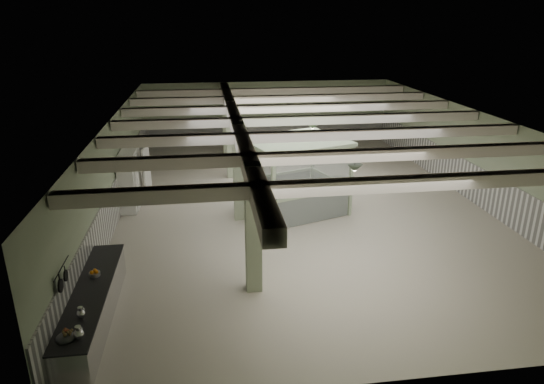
{
  "coord_description": "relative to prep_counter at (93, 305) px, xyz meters",
  "views": [
    {
      "loc": [
        -3.62,
        -17.64,
        7.1
      ],
      "look_at": [
        -1.42,
        -1.88,
        1.3
      ],
      "focal_mm": 32.0,
      "sensor_mm": 36.0,
      "label": 1
    }
  ],
  "objects": [
    {
      "name": "prep_counter",
      "position": [
        0.0,
        0.0,
        0.0
      ],
      "size": [
        0.85,
        4.86,
        0.91
      ],
      "color": "silver",
      "rests_on": "floor"
    },
    {
      "name": "pendant_front",
      "position": [
        7.04,
        2.0,
        2.59
      ],
      "size": [
        0.44,
        0.44,
        0.22
      ],
      "primitive_type": "cone",
      "rotation": [
        3.14,
        0.0,
        0.0
      ],
      "color": "#2D3A2C",
      "rests_on": "ceiling"
    },
    {
      "name": "beam_e",
      "position": [
        6.54,
        9.5,
        2.96
      ],
      "size": [
        13.9,
        0.35,
        0.32
      ],
      "primitive_type": "cube",
      "color": "silver",
      "rests_on": "ceiling"
    },
    {
      "name": "girder",
      "position": [
        4.04,
        7.0,
        2.92
      ],
      "size": [
        0.45,
        19.9,
        0.4
      ],
      "primitive_type": "cube",
      "color": "silver",
      "rests_on": "ceiling"
    },
    {
      "name": "wall_front",
      "position": [
        6.54,
        -3.0,
        1.34
      ],
      "size": [
        14.0,
        0.02,
        3.6
      ],
      "primitive_type": "cube",
      "color": "#98A785",
      "rests_on": "floor"
    },
    {
      "name": "column_a",
      "position": [
        4.04,
        1.0,
        1.34
      ],
      "size": [
        0.42,
        0.42,
        3.6
      ],
      "primitive_type": "cube",
      "color": "#9DAB8A",
      "rests_on": "floor"
    },
    {
      "name": "wall_left",
      "position": [
        -0.46,
        7.0,
        1.34
      ],
      "size": [
        0.02,
        20.0,
        3.6
      ],
      "primitive_type": "cube",
      "color": "#98A785",
      "rests_on": "floor"
    },
    {
      "name": "wall_back",
      "position": [
        6.54,
        17.0,
        1.34
      ],
      "size": [
        14.0,
        0.02,
        3.6
      ],
      "primitive_type": "cube",
      "color": "#98A785",
      "rests_on": "floor"
    },
    {
      "name": "wall_right",
      "position": [
        13.54,
        7.0,
        1.34
      ],
      "size": [
        0.02,
        20.0,
        3.6
      ],
      "primitive_type": "cube",
      "color": "#98A785",
      "rests_on": "floor"
    },
    {
      "name": "pendant_mid",
      "position": [
        7.04,
        7.5,
        2.59
      ],
      "size": [
        0.44,
        0.44,
        0.22
      ],
      "primitive_type": "cone",
      "rotation": [
        3.14,
        0.0,
        0.0
      ],
      "color": "#2D3A2C",
      "rests_on": "ceiling"
    },
    {
      "name": "ceiling",
      "position": [
        6.54,
        7.0,
        3.14
      ],
      "size": [
        14.0,
        20.0,
        0.02
      ],
      "primitive_type": "cube",
      "color": "silver",
      "rests_on": "wall_back"
    },
    {
      "name": "beam_c",
      "position": [
        6.54,
        4.5,
        2.96
      ],
      "size": [
        13.9,
        0.35,
        0.32
      ],
      "primitive_type": "cube",
      "color": "silver",
      "rests_on": "ceiling"
    },
    {
      "name": "filing_cabinet",
      "position": [
        8.0,
        6.8,
        0.13
      ],
      "size": [
        0.48,
        0.6,
        1.17
      ],
      "primitive_type": "cube",
      "rotation": [
        0.0,
        0.0,
        -0.2
      ],
      "color": "#585849",
      "rests_on": "floor"
    },
    {
      "name": "floor",
      "position": [
        6.54,
        7.0,
        -0.46
      ],
      "size": [
        20.0,
        20.0,
        0.0
      ],
      "primitive_type": "plane",
      "color": "beige",
      "rests_on": "ground"
    },
    {
      "name": "pitcher_near",
      "position": [
        0.05,
        -1.19,
        0.58
      ],
      "size": [
        0.2,
        0.23,
        0.28
      ],
      "primitive_type": null,
      "rotation": [
        0.0,
        0.0,
        -0.04
      ],
      "color": "silver",
      "rests_on": "prep_counter"
    },
    {
      "name": "beam_f",
      "position": [
        6.54,
        12.0,
        2.96
      ],
      "size": [
        13.9,
        0.35,
        0.32
      ],
      "primitive_type": "cube",
      "color": "silver",
      "rests_on": "ceiling"
    },
    {
      "name": "pitcher_far",
      "position": [
        0.17,
        -1.94,
        0.6
      ],
      "size": [
        0.29,
        0.31,
        0.31
      ],
      "primitive_type": null,
      "rotation": [
        0.0,
        0.0,
        -0.43
      ],
      "color": "silver",
      "rests_on": "prep_counter"
    },
    {
      "name": "beam_g",
      "position": [
        6.54,
        14.5,
        2.96
      ],
      "size": [
        13.9,
        0.35,
        0.32
      ],
      "primitive_type": "cube",
      "color": "silver",
      "rests_on": "ceiling"
    },
    {
      "name": "guard_booth",
      "position": [
        6.18,
        6.47,
        1.41
      ],
      "size": [
        4.26,
        3.93,
        2.81
      ],
      "rotation": [
        0.0,
        0.0,
        0.34
      ],
      "color": "#A3B893",
      "rests_on": "floor"
    },
    {
      "name": "wainscot_right",
      "position": [
        13.51,
        7.0,
        0.29
      ],
      "size": [
        0.05,
        19.9,
        1.5
      ],
      "primitive_type": "cube",
      "color": "silver",
      "rests_on": "floor"
    },
    {
      "name": "veg_colander",
      "position": [
        -0.1,
        -1.91,
        0.53
      ],
      "size": [
        0.52,
        0.52,
        0.18
      ],
      "primitive_type": null,
      "rotation": [
        0.0,
        0.0,
        0.4
      ],
      "color": "#444549",
      "rests_on": "prep_counter"
    },
    {
      "name": "pendant_back",
      "position": [
        7.04,
        12.5,
        2.59
      ],
      "size": [
        0.44,
        0.44,
        0.22
      ],
      "primitive_type": "cone",
      "rotation": [
        3.14,
        0.0,
        0.0
      ],
      "color": "#2D3A2C",
      "rests_on": "ceiling"
    },
    {
      "name": "orange_bowl",
      "position": [
        -0.03,
        0.66,
        0.49
      ],
      "size": [
        0.34,
        0.34,
        0.1
      ],
      "primitive_type": "cylinder",
      "rotation": [
        0.0,
        0.0,
        -0.25
      ],
      "color": "#B2B2B7",
      "rests_on": "prep_counter"
    },
    {
      "name": "beam_b",
      "position": [
        6.54,
        2.0,
        2.96
      ],
      "size": [
        13.9,
        0.35,
        0.32
      ],
      "primitive_type": "cube",
      "color": "silver",
      "rests_on": "ceiling"
    },
    {
      "name": "walkin_cooler",
      "position": [
        -0.08,
        8.0,
        0.63
      ],
      "size": [
        0.84,
        2.38,
        2.18
      ],
      "color": "white",
      "rests_on": "floor"
    },
    {
      "name": "skillet_near",
      "position": [
        -0.34,
        -0.99,
        1.17
      ],
      "size": [
        0.04,
        0.3,
        0.3
      ],
      "primitive_type": "cylinder",
      "rotation": [
        0.0,
        1.57,
        0.0
      ],
      "color": "black",
      "rests_on": "hook_rail"
    },
    {
      "name": "beam_a",
      "position": [
        6.54,
        -0.5,
        2.96
      ],
      "size": [
        13.9,
        0.35,
        0.32
      ],
      "primitive_type": "cube",
      "color": "silver",
      "rests_on": "ceiling"
    },
    {
      "name": "skillet_far",
      "position": [
        -0.34,
        -0.55,
        1.17
      ],
      "size": [
        0.03,
        0.26,
        0.26
      ],
      "primitive_type": "cylinder",
      "rotation": [
        0.0,
        1.57,
        0.0
      ],
      "color": "black",
      "rests_on": "hook_rail"
    },
    {
      "name": "beam_d",
      "position": [
        6.54,
        7.0,
        2.96
      ],
      "size": [
        13.9,
        0.35,
        0.32
      ],
      "primitive_type": "cube",
      "color": "silver",
      "rests_on": "ceiling"
    },
    {
      "name": "column_d",
      "position": [
        4.04,
        15.0,
        1.34
      ],
      "size": [
        0.42,
        0.42,
        3.6
      ],
      "primitive_type": "cube",
      "color": "#9DAB8A",
      "rests_on": "floor"
    },
    {
      "name": "hook_rail",
      "position": [
        -0.39,
        -0.6,
        1.39
      ],
      "size": [
        0.02,
        1.2,
        0.02
      ],
      "primitive_type": "cylinder",
      "rotation": [
        1.57,
        0.0,
        0.0
      ],
      "color": "black",
      "rests_on": "wall_left"
    },
    {
      "name": "wainscot_left",
      "position": [
        -0.44,
        7.0,
        0.29
      ],
      "size": [
        0.05,
        19.9,
        1.5
      ],
      "primitive_type": "cube",
      "color": "silver",
      "rests_on": "floor"
    },
    {
      "name": "wainscot_back",
      "position": [
        6.54,
        16.98,
        0.29
      ],
      "size": [
        13.9,
        0.05,
        1.5
      ],
      "primitive_type": "cube",
      "color": "silver",
      "rests_on": "floor"
    },
    {
      "name": "column_c",
      "position": [
        4.04,
        11.0,
        1.34
      ],
      "size": [
        0.42,
        0.42,
        3.6
      ],
      "primitive_type": "cube",
      "color": "#9DAB8A",
      "rests_on": "floor"
    },
    {
      "name": "column_b",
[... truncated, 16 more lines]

